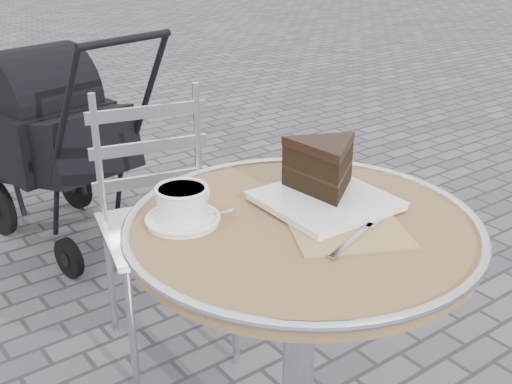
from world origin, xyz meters
TOP-DOWN VIEW (x-y plane):
  - cafe_table at (0.00, 0.00)m, footprint 0.72×0.72m
  - cappuccino_set at (-0.19, 0.15)m, footprint 0.17×0.15m
  - cake_plate_set at (0.11, 0.06)m, footprint 0.31×0.38m
  - bistro_chair at (0.07, 0.76)m, footprint 0.45×0.45m
  - baby_stroller at (0.07, 1.65)m, footprint 0.56×0.95m

SIDE VIEW (x-z plane):
  - baby_stroller at x=0.07m, z-range -0.05..0.88m
  - bistro_chair at x=0.07m, z-range 0.10..0.92m
  - cafe_table at x=0.00m, z-range 0.20..0.94m
  - cappuccino_set at x=-0.19m, z-range 0.73..0.80m
  - cake_plate_set at x=0.11m, z-range 0.73..0.86m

